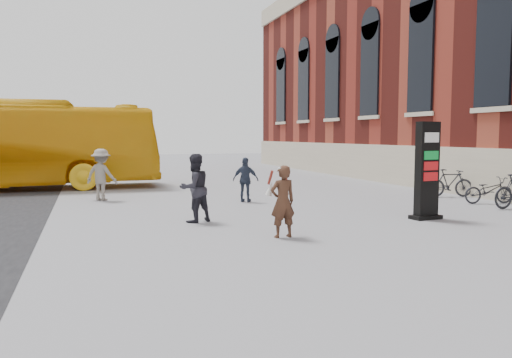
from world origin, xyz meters
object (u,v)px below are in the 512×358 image
object	(u,v)px
woman	(282,201)
bike_7	(450,183)
bike_6	(489,190)
pedestrian_b	(101,175)
pedestrian_c	(246,180)
info_pylon	(427,171)
pedestrian_a	(195,188)

from	to	relation	value
woman	bike_7	bearing A→B (deg)	-154.72
bike_6	bike_7	bearing A→B (deg)	11.35
pedestrian_b	pedestrian_c	xyz separation A→B (m)	(4.61, -1.99, -0.14)
info_pylon	bike_7	world-z (taller)	info_pylon
pedestrian_c	bike_7	bearing A→B (deg)	-155.56
info_pylon	pedestrian_c	size ratio (longest dim) A/B	1.73
pedestrian_a	bike_7	bearing A→B (deg)	169.42
pedestrian_a	bike_6	xyz separation A→B (m)	(9.94, 0.39, -0.45)
bike_7	woman	bearing A→B (deg)	135.03
info_pylon	pedestrian_b	bearing A→B (deg)	135.03
info_pylon	bike_7	size ratio (longest dim) A/B	1.53
info_pylon	bike_6	size ratio (longest dim) A/B	1.56
pedestrian_b	bike_6	xyz separation A→B (m)	(12.11, -4.96, -0.45)
woman	pedestrian_b	size ratio (longest dim) A/B	0.89
pedestrian_a	bike_6	distance (m)	9.96
woman	pedestrian_c	xyz separation A→B (m)	(1.01, 5.89, -0.06)
bike_6	pedestrian_b	bearing A→B (deg)	79.10
pedestrian_b	bike_7	xyz separation A→B (m)	(12.11, -3.08, -0.38)
info_pylon	pedestrian_b	world-z (taller)	info_pylon
woman	pedestrian_a	size ratio (longest dim) A/B	0.90
info_pylon	pedestrian_b	distance (m)	10.68
woman	pedestrian_c	size ratio (longest dim) A/B	1.06
pedestrian_a	bike_7	world-z (taller)	pedestrian_a
pedestrian_c	bike_7	world-z (taller)	pedestrian_c
pedestrian_a	bike_6	world-z (taller)	pedestrian_a
pedestrian_b	bike_7	distance (m)	12.50
pedestrian_b	bike_7	size ratio (longest dim) A/B	1.05
bike_6	woman	bearing A→B (deg)	120.35
pedestrian_c	bike_7	xyz separation A→B (m)	(7.49, -1.09, -0.24)
pedestrian_b	info_pylon	bearing A→B (deg)	174.22
pedestrian_c	bike_6	bearing A→B (deg)	-168.84
pedestrian_c	bike_6	xyz separation A→B (m)	(7.49, -2.96, -0.32)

